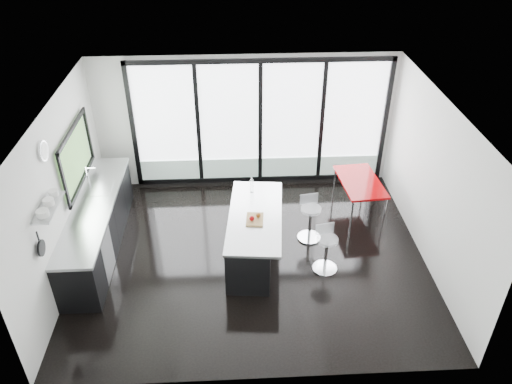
{
  "coord_description": "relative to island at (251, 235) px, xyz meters",
  "views": [
    {
      "loc": [
        -0.27,
        -6.7,
        5.75
      ],
      "look_at": [
        0.1,
        0.3,
        1.15
      ],
      "focal_mm": 35.0,
      "sensor_mm": 36.0,
      "label": 1
    }
  ],
  "objects": [
    {
      "name": "wall_back",
      "position": [
        0.27,
        2.41,
        0.83
      ],
      "size": [
        6.0,
        0.09,
        2.8
      ],
      "color": "silver",
      "rests_on": "ground"
    },
    {
      "name": "floor",
      "position": [
        -0.0,
        -0.05,
        -0.44
      ],
      "size": [
        6.0,
        5.0,
        0.0
      ],
      "primitive_type": "cube",
      "color": "black",
      "rests_on": "ground"
    },
    {
      "name": "wall_front",
      "position": [
        -0.0,
        -2.55,
        0.96
      ],
      "size": [
        6.0,
        0.0,
        2.8
      ],
      "primitive_type": "cube",
      "color": "silver",
      "rests_on": "ground"
    },
    {
      "name": "bar_stool_far",
      "position": [
        1.08,
        0.4,
        -0.1
      ],
      "size": [
        0.49,
        0.49,
        0.68
      ],
      "primitive_type": "cylinder",
      "rotation": [
        0.0,
        0.0,
        0.16
      ],
      "color": "silver",
      "rests_on": "floor"
    },
    {
      "name": "red_table",
      "position": [
        2.15,
        1.24,
        -0.09
      ],
      "size": [
        0.84,
        1.34,
        0.69
      ],
      "primitive_type": "cube",
      "rotation": [
        0.0,
        0.0,
        0.09
      ],
      "color": "#8D0406",
      "rests_on": "floor"
    },
    {
      "name": "island",
      "position": [
        0.0,
        0.0,
        0.0
      ],
      "size": [
        1.09,
        2.18,
        1.12
      ],
      "color": "black",
      "rests_on": "floor"
    },
    {
      "name": "ceiling",
      "position": [
        -0.0,
        -0.05,
        2.36
      ],
      "size": [
        6.0,
        5.0,
        0.0
      ],
      "primitive_type": "cube",
      "color": "white",
      "rests_on": "wall_back"
    },
    {
      "name": "wall_left",
      "position": [
        -2.98,
        0.22,
        1.13
      ],
      "size": [
        0.26,
        5.0,
        2.8
      ],
      "color": "silver",
      "rests_on": "ground"
    },
    {
      "name": "bar_stool_near",
      "position": [
        1.23,
        -0.45,
        -0.1
      ],
      "size": [
        0.49,
        0.49,
        0.66
      ],
      "primitive_type": "cylinder",
      "rotation": [
        0.0,
        0.0,
        0.2
      ],
      "color": "silver",
      "rests_on": "floor"
    },
    {
      "name": "counter_cabinets",
      "position": [
        -2.68,
        0.35,
        0.03
      ],
      "size": [
        0.69,
        3.24,
        1.36
      ],
      "color": "black",
      "rests_on": "floor"
    },
    {
      "name": "wall_right",
      "position": [
        3.0,
        -0.05,
        0.96
      ],
      "size": [
        0.0,
        5.0,
        2.8
      ],
      "primitive_type": "cube",
      "color": "silver",
      "rests_on": "ground"
    }
  ]
}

